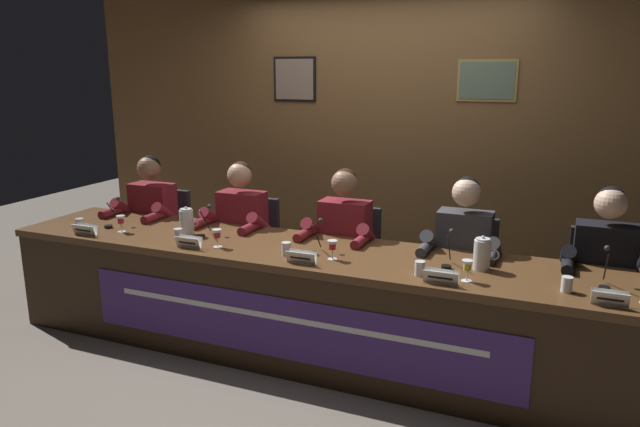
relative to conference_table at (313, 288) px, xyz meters
name	(u,v)px	position (x,y,z in m)	size (l,w,h in m)	color
ground_plane	(320,354)	(0.00, 0.12, -0.53)	(12.00, 12.00, 0.00)	#70665B
wall_back_panelled	(385,142)	(0.00, 1.59, 0.77)	(5.80, 0.14, 2.60)	brown
conference_table	(313,288)	(0.00, 0.00, 0.00)	(4.60, 0.81, 0.75)	brown
chair_far_left	(164,244)	(-1.72, 0.71, -0.09)	(0.44, 0.45, 0.90)	black
panelist_far_left	(147,218)	(-1.72, 0.51, 0.18)	(0.51, 0.48, 1.23)	black
nameplate_far_left	(85,230)	(-1.70, -0.19, 0.26)	(0.20, 0.06, 0.08)	white
juice_glass_far_left	(121,221)	(-1.52, -0.02, 0.31)	(0.06, 0.06, 0.12)	white
water_cup_far_left	(80,225)	(-1.85, -0.09, 0.26)	(0.06, 0.06, 0.08)	silver
microphone_far_left	(112,217)	(-1.69, 0.07, 0.30)	(0.06, 0.17, 0.22)	black
chair_left	(251,255)	(-0.86, 0.71, -0.09)	(0.44, 0.45, 0.90)	black
panelist_left	(237,228)	(-0.86, 0.51, 0.18)	(0.51, 0.48, 1.23)	black
nameplate_left	(189,242)	(-0.83, -0.16, 0.26)	(0.19, 0.06, 0.08)	white
juice_glass_left	(217,235)	(-0.66, -0.08, 0.31)	(0.06, 0.06, 0.12)	white
water_cup_left	(178,235)	(-1.00, -0.05, 0.26)	(0.06, 0.06, 0.08)	silver
microphone_left	(204,226)	(-0.89, 0.11, 0.30)	(0.06, 0.17, 0.22)	black
chair_center	(350,269)	(0.00, 0.71, -0.09)	(0.44, 0.45, 0.90)	black
panelist_center	(341,241)	(0.00, 0.51, 0.18)	(0.51, 0.48, 1.23)	black
nameplate_center	(302,257)	(0.00, -0.17, 0.26)	(0.19, 0.06, 0.08)	white
juice_glass_center	(332,246)	(0.15, -0.02, 0.31)	(0.06, 0.06, 0.12)	white
water_cup_center	(286,249)	(-0.16, -0.06, 0.26)	(0.06, 0.06, 0.08)	silver
microphone_center	(316,242)	(0.00, 0.05, 0.30)	(0.06, 0.17, 0.22)	black
chair_right	(464,284)	(0.86, 0.71, -0.09)	(0.44, 0.45, 0.90)	black
panelist_right	(461,255)	(0.86, 0.51, 0.18)	(0.51, 0.48, 1.23)	black
nameplate_right	(441,277)	(0.86, -0.19, 0.26)	(0.20, 0.06, 0.08)	white
juice_glass_right	(467,267)	(0.99, -0.10, 0.31)	(0.06, 0.06, 0.12)	white
water_cup_right	(420,269)	(0.72, -0.10, 0.26)	(0.06, 0.06, 0.08)	silver
microphone_right	(448,255)	(0.84, 0.12, 0.30)	(0.06, 0.17, 0.22)	black
chair_far_right	(597,302)	(1.72, 0.71, -0.09)	(0.44, 0.45, 0.90)	black
panelist_far_right	(604,271)	(1.72, 0.51, 0.18)	(0.51, 0.48, 1.23)	black
nameplate_far_right	(610,298)	(1.71, -0.18, 0.26)	(0.18, 0.06, 0.08)	white
water_cup_far_right	(567,285)	(1.51, -0.06, 0.26)	(0.06, 0.06, 0.08)	silver
microphone_far_right	(605,274)	(1.70, 0.09, 0.30)	(0.06, 0.17, 0.22)	black
water_pitcher_left_side	(187,222)	(-1.03, 0.10, 0.32)	(0.15, 0.10, 0.21)	silver
water_pitcher_right_side	(482,254)	(1.04, 0.14, 0.32)	(0.15, 0.10, 0.21)	silver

